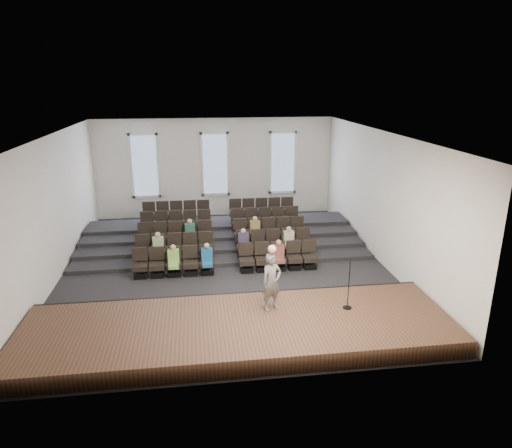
% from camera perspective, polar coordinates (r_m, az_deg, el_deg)
% --- Properties ---
extents(ground, '(14.00, 14.00, 0.00)m').
position_cam_1_polar(ground, '(17.55, -3.77, -5.30)').
color(ground, black).
rests_on(ground, ground).
extents(ceiling, '(12.00, 14.00, 0.02)m').
position_cam_1_polar(ceiling, '(16.26, -4.13, 11.17)').
color(ceiling, white).
rests_on(ceiling, ground).
extents(wall_back, '(12.00, 0.04, 5.00)m').
position_cam_1_polar(wall_back, '(23.57, -5.13, 7.01)').
color(wall_back, white).
rests_on(wall_back, ground).
extents(wall_front, '(12.00, 0.04, 5.00)m').
position_cam_1_polar(wall_front, '(10.14, -1.15, -7.68)').
color(wall_front, white).
rests_on(wall_front, ground).
extents(wall_left, '(0.04, 14.00, 5.00)m').
position_cam_1_polar(wall_left, '(17.43, -24.10, 1.69)').
color(wall_left, white).
rests_on(wall_left, ground).
extents(wall_right, '(0.04, 14.00, 5.00)m').
position_cam_1_polar(wall_right, '(18.13, 15.43, 3.18)').
color(wall_right, white).
rests_on(wall_right, ground).
extents(stage, '(11.80, 3.60, 0.50)m').
position_cam_1_polar(stage, '(12.89, -2.10, -13.09)').
color(stage, '#4D3121').
rests_on(stage, ground).
extents(stage_lip, '(11.80, 0.06, 0.52)m').
position_cam_1_polar(stage_lip, '(14.43, -2.82, -9.52)').
color(stage_lip, black).
rests_on(stage_lip, ground).
extents(risers, '(11.80, 4.80, 0.60)m').
position_cam_1_polar(risers, '(20.44, -4.42, -1.34)').
color(risers, black).
rests_on(risers, ground).
extents(seating_rows, '(6.80, 4.70, 1.67)m').
position_cam_1_polar(seating_rows, '(18.74, -4.15, -1.55)').
color(seating_rows, black).
rests_on(seating_rows, ground).
extents(windows, '(8.44, 0.10, 3.24)m').
position_cam_1_polar(windows, '(23.47, -5.14, 7.46)').
color(windows, white).
rests_on(windows, wall_back).
extents(audience, '(5.45, 2.64, 1.10)m').
position_cam_1_polar(audience, '(17.55, -3.90, -2.46)').
color(audience, '#81C64F').
rests_on(audience, seating_rows).
extents(speaker, '(0.72, 0.61, 1.69)m').
position_cam_1_polar(speaker, '(13.06, 1.97, -7.24)').
color(speaker, '#625E5D').
rests_on(speaker, stage).
extents(mic_stand, '(0.26, 0.26, 1.54)m').
position_cam_1_polar(mic_stand, '(13.51, 11.45, -8.52)').
color(mic_stand, black).
rests_on(mic_stand, stage).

